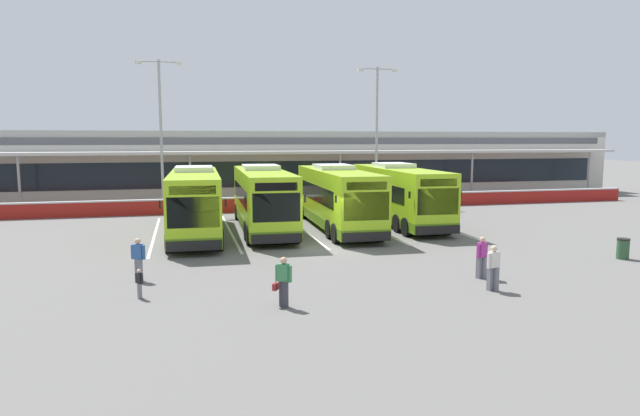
% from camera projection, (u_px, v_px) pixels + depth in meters
% --- Properties ---
extents(ground_plane, '(200.00, 200.00, 0.00)m').
position_uv_depth(ground_plane, '(327.00, 248.00, 27.16)').
color(ground_plane, '#605E5B').
extents(terminal_building, '(70.00, 13.00, 6.00)m').
position_uv_depth(terminal_building, '(256.00, 163.00, 52.70)').
color(terminal_building, beige).
rests_on(terminal_building, ground).
extents(red_barrier_wall, '(60.00, 0.40, 1.10)m').
position_uv_depth(red_barrier_wall, '(278.00, 204.00, 41.06)').
color(red_barrier_wall, maroon).
rests_on(red_barrier_wall, ground).
extents(coach_bus_leftmost, '(3.18, 12.22, 3.78)m').
position_uv_depth(coach_bus_leftmost, '(195.00, 203.00, 30.56)').
color(coach_bus_leftmost, '#9ED11E').
rests_on(coach_bus_leftmost, ground).
extents(coach_bus_left_centre, '(3.18, 12.22, 3.78)m').
position_uv_depth(coach_bus_left_centre, '(263.00, 200.00, 32.35)').
color(coach_bus_left_centre, '#9ED11E').
rests_on(coach_bus_left_centre, ground).
extents(coach_bus_centre, '(3.18, 12.22, 3.78)m').
position_uv_depth(coach_bus_centre, '(337.00, 199.00, 32.84)').
color(coach_bus_centre, '#9ED11E').
rests_on(coach_bus_centre, ground).
extents(coach_bus_right_centre, '(3.18, 12.22, 3.78)m').
position_uv_depth(coach_bus_right_centre, '(398.00, 195.00, 34.88)').
color(coach_bus_right_centre, '#9ED11E').
rests_on(coach_bus_right_centre, ground).
extents(bay_stripe_far_west, '(0.14, 13.00, 0.01)m').
position_uv_depth(bay_stripe_far_west, '(155.00, 235.00, 30.93)').
color(bay_stripe_far_west, silver).
rests_on(bay_stripe_far_west, ground).
extents(bay_stripe_west, '(0.14, 13.00, 0.01)m').
position_uv_depth(bay_stripe_west, '(230.00, 232.00, 31.94)').
color(bay_stripe_west, silver).
rests_on(bay_stripe_west, ground).
extents(bay_stripe_mid_west, '(0.14, 13.00, 0.01)m').
position_uv_depth(bay_stripe_mid_west, '(301.00, 229.00, 32.94)').
color(bay_stripe_mid_west, silver).
rests_on(bay_stripe_mid_west, ground).
extents(bay_stripe_centre, '(0.14, 13.00, 0.01)m').
position_uv_depth(bay_stripe_centre, '(368.00, 226.00, 33.95)').
color(bay_stripe_centre, silver).
rests_on(bay_stripe_centre, ground).
extents(bay_stripe_mid_east, '(0.14, 13.00, 0.01)m').
position_uv_depth(bay_stripe_mid_east, '(431.00, 224.00, 34.95)').
color(bay_stripe_mid_east, silver).
rests_on(bay_stripe_mid_east, ground).
extents(pedestrian_with_handbag, '(0.61, 0.53, 1.62)m').
position_uv_depth(pedestrian_with_handbag, '(283.00, 280.00, 17.51)').
color(pedestrian_with_handbag, '#33333D').
rests_on(pedestrian_with_handbag, ground).
extents(pedestrian_in_dark_coat, '(0.53, 0.33, 1.62)m').
position_uv_depth(pedestrian_in_dark_coat, '(482.00, 256.00, 21.10)').
color(pedestrian_in_dark_coat, slate).
rests_on(pedestrian_in_dark_coat, ground).
extents(pedestrian_child, '(0.28, 0.27, 1.00)m').
position_uv_depth(pedestrian_child, '(139.00, 283.00, 18.49)').
color(pedestrian_child, slate).
rests_on(pedestrian_child, ground).
extents(pedestrian_near_bin, '(0.54, 0.29, 1.62)m').
position_uv_depth(pedestrian_near_bin, '(493.00, 266.00, 19.39)').
color(pedestrian_near_bin, slate).
rests_on(pedestrian_near_bin, ground).
extents(pedestrian_approaching_bus, '(0.53, 0.40, 1.62)m').
position_uv_depth(pedestrian_approaching_bus, '(138.00, 258.00, 20.77)').
color(pedestrian_approaching_bus, slate).
rests_on(pedestrian_approaching_bus, ground).
extents(lamp_post_west, '(3.24, 0.28, 11.00)m').
position_uv_depth(lamp_post_west, '(161.00, 126.00, 40.33)').
color(lamp_post_west, '#9E9EA3').
rests_on(lamp_post_west, ground).
extents(lamp_post_centre, '(3.24, 0.28, 11.00)m').
position_uv_depth(lamp_post_centre, '(377.00, 127.00, 44.42)').
color(lamp_post_centre, '#9E9EA3').
rests_on(lamp_post_centre, ground).
extents(litter_bin, '(0.54, 0.54, 0.93)m').
position_uv_depth(litter_bin, '(623.00, 249.00, 24.60)').
color(litter_bin, '#2D5133').
rests_on(litter_bin, ground).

